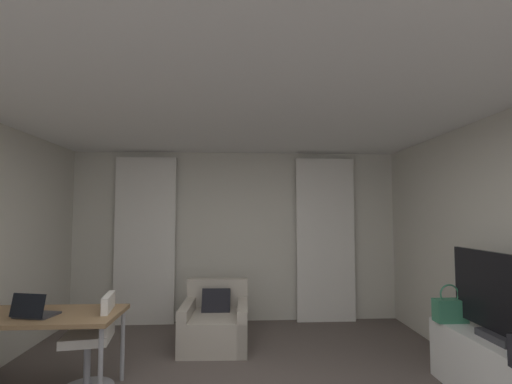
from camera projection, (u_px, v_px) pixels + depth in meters
The scene contains 11 objects.
wall_window at pixel (236, 235), 5.46m from camera, with size 5.12×0.06×2.60m.
ceiling at pixel (235, 77), 2.52m from camera, with size 5.12×6.12×0.06m, color white.
curtain_left_panel at pixel (145, 240), 5.26m from camera, with size 0.90×0.06×2.50m.
curtain_right_panel at pixel (325, 239), 5.40m from camera, with size 0.90×0.06×2.50m.
armchair at pixel (215, 324), 4.37m from camera, with size 0.83×0.88×0.76m.
desk at pixel (41, 320), 3.17m from camera, with size 1.39×0.66×0.73m.
desk_chair at pixel (92, 349), 3.23m from camera, with size 0.48×0.48×0.88m.
laptop at pixel (34, 312), 3.08m from camera, with size 0.37×0.31×0.22m.
tv_console at pixel (501, 376), 2.91m from camera, with size 0.44×1.40×0.57m.
tv_flatscreen at pixel (499, 298), 2.94m from camera, with size 0.20×1.11×0.74m.
handbag_primary at pixel (450, 310), 3.45m from camera, with size 0.30×0.14×0.37m.
Camera 1 is at (0.03, -2.47, 1.64)m, focal length 24.50 mm.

